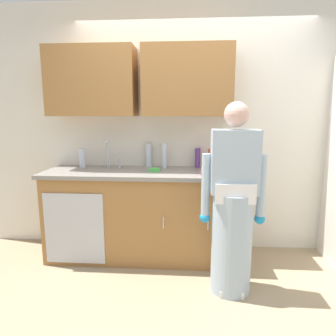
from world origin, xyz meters
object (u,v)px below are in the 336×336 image
at_px(person_at_sink, 233,214).
at_px(sponge, 154,170).
at_px(cup_by_sink, 205,171).
at_px(bottle_water_short, 82,158).
at_px(bottle_dish_liquid, 198,158).
at_px(sink, 108,171).
at_px(bottle_cleaner_spray, 164,156).
at_px(bottle_water_tall, 148,156).
at_px(bottle_soap, 212,159).

xyz_separation_m(person_at_sink, sponge, (-0.73, 0.58, 0.26)).
bearing_deg(cup_by_sink, person_at_sink, -60.38).
relative_size(bottle_water_short, sponge, 1.89).
relative_size(person_at_sink, bottle_dish_liquid, 7.64).
height_order(sink, person_at_sink, person_at_sink).
relative_size(bottle_cleaner_spray, sponge, 2.41).
bearing_deg(bottle_water_short, sink, -23.64).
bearing_deg(bottle_water_short, cup_by_sink, -14.82).
relative_size(bottle_water_tall, cup_by_sink, 3.05).
bearing_deg(bottle_soap, cup_by_sink, -103.19).
bearing_deg(bottle_dish_liquid, sink, -166.19).
bearing_deg(person_at_sink, bottle_water_short, 154.49).
distance_m(bottle_water_tall, cup_by_sink, 0.75).
xyz_separation_m(bottle_cleaner_spray, bottle_dish_liquid, (0.36, 0.06, -0.03)).
bearing_deg(bottle_cleaner_spray, bottle_water_tall, 162.23).
bearing_deg(sponge, bottle_dish_liquid, 29.37).
bearing_deg(person_at_sink, bottle_soap, 99.24).
distance_m(bottle_cleaner_spray, bottle_soap, 0.52).
relative_size(bottle_soap, bottle_dish_liquid, 1.00).
height_order(bottle_water_tall, bottle_dish_liquid, bottle_water_tall).
relative_size(sink, bottle_cleaner_spray, 1.88).
height_order(sink, bottle_cleaner_spray, sink).
height_order(bottle_cleaner_spray, cup_by_sink, bottle_cleaner_spray).
bearing_deg(sink, bottle_soap, 9.70).
bearing_deg(bottle_cleaner_spray, bottle_dish_liquid, 9.12).
bearing_deg(bottle_dish_liquid, bottle_soap, -16.60).
xyz_separation_m(bottle_dish_liquid, sponge, (-0.45, -0.25, -0.09)).
height_order(bottle_dish_liquid, cup_by_sink, bottle_dish_liquid).
height_order(bottle_soap, sponge, bottle_soap).
distance_m(bottle_cleaner_spray, bottle_dish_liquid, 0.37).
xyz_separation_m(person_at_sink, cup_by_sink, (-0.22, 0.39, 0.29)).
distance_m(bottle_soap, bottle_dish_liquid, 0.16).
bearing_deg(bottle_soap, bottle_cleaner_spray, -178.48).
bearing_deg(bottle_water_tall, bottle_dish_liquid, 0.04).
bearing_deg(sink, person_at_sink, -26.00).
height_order(bottle_cleaner_spray, bottle_dish_liquid, bottle_cleaner_spray).
height_order(bottle_cleaner_spray, sponge, bottle_cleaner_spray).
height_order(sink, bottle_soap, sink).
xyz_separation_m(sink, bottle_water_tall, (0.40, 0.23, 0.14)).
bearing_deg(bottle_soap, bottle_water_short, -178.19).
distance_m(sink, bottle_cleaner_spray, 0.62).
distance_m(bottle_soap, sponge, 0.64).
distance_m(bottle_water_short, sponge, 0.84).
relative_size(bottle_soap, bottle_water_tall, 0.84).
bearing_deg(bottle_dish_liquid, person_at_sink, -71.46).
relative_size(bottle_soap, sponge, 1.93).
relative_size(bottle_soap, cup_by_sink, 2.57).
bearing_deg(person_at_sink, cup_by_sink, 119.62).
relative_size(sink, bottle_water_tall, 1.98).
bearing_deg(bottle_water_tall, bottle_cleaner_spray, -17.77).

